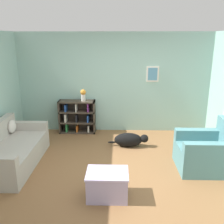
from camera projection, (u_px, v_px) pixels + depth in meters
The scene contains 8 objects.
ground_plane at pixel (111, 170), 4.79m from camera, with size 14.00×14.00×0.00m, color brown.
wall_back at pixel (114, 83), 6.58m from camera, with size 5.60×0.13×2.60m.
couch at pixel (10, 152), 4.91m from camera, with size 0.92×1.91×0.81m.
bookshelf at pixel (77, 117), 6.65m from camera, with size 0.95×0.33×0.87m.
recliner_chair at pixel (208, 152), 4.77m from camera, with size 1.03×0.87×0.96m.
coffee_table at pixel (107, 184), 3.93m from camera, with size 0.66×0.48×0.44m.
dog at pixel (130, 140), 5.80m from camera, with size 0.94×0.30×0.33m.
vase at pixel (83, 94), 6.45m from camera, with size 0.15×0.15×0.30m.
Camera 1 is at (0.12, -4.27, 2.43)m, focal length 40.00 mm.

